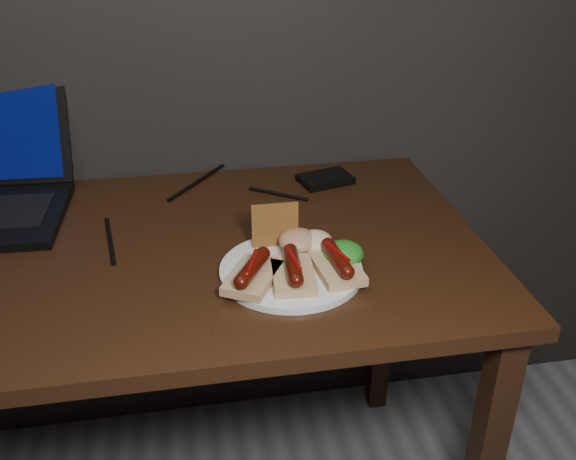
# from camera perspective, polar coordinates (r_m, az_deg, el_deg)

# --- Properties ---
(desk) EXTENTS (1.40, 0.70, 0.75)m
(desk) POSITION_cam_1_polar(r_m,az_deg,el_deg) (1.27, -15.11, -5.47)
(desk) COLOR #371C0D
(desk) RESTS_ON ground
(hard_drive) EXTENTS (0.13, 0.10, 0.02)m
(hard_drive) POSITION_cam_1_polar(r_m,az_deg,el_deg) (1.46, 3.33, 4.55)
(hard_drive) COLOR black
(hard_drive) RESTS_ON desk
(desk_cables) EXTENTS (0.83, 0.42, 0.01)m
(desk_cables) POSITION_cam_1_polar(r_m,az_deg,el_deg) (1.37, -14.53, 1.75)
(desk_cables) COLOR black
(desk_cables) RESTS_ON desk
(plate) EXTENTS (0.26, 0.26, 0.01)m
(plate) POSITION_cam_1_polar(r_m,az_deg,el_deg) (1.12, 0.27, -3.60)
(plate) COLOR silver
(plate) RESTS_ON desk
(bread_sausage_left) EXTENTS (0.12, 0.13, 0.04)m
(bread_sausage_left) POSITION_cam_1_polar(r_m,az_deg,el_deg) (1.07, -3.16, -3.86)
(bread_sausage_left) COLOR #DCB281
(bread_sausage_left) RESTS_ON plate
(bread_sausage_center) EXTENTS (0.08, 0.12, 0.04)m
(bread_sausage_center) POSITION_cam_1_polar(r_m,az_deg,el_deg) (1.08, 0.46, -3.63)
(bread_sausage_center) COLOR #DCB281
(bread_sausage_center) RESTS_ON plate
(bread_sausage_right) EXTENTS (0.08, 0.12, 0.04)m
(bread_sausage_right) POSITION_cam_1_polar(r_m,az_deg,el_deg) (1.10, 4.38, -3.00)
(bread_sausage_right) COLOR #DCB281
(bread_sausage_right) RESTS_ON plate
(crispbread) EXTENTS (0.08, 0.01, 0.08)m
(crispbread) POSITION_cam_1_polar(r_m,az_deg,el_deg) (1.16, -1.17, 0.45)
(crispbread) COLOR #AA6B2E
(crispbread) RESTS_ON plate
(salad_greens) EXTENTS (0.07, 0.07, 0.04)m
(salad_greens) POSITION_cam_1_polar(r_m,az_deg,el_deg) (1.12, 4.98, -2.07)
(salad_greens) COLOR #115815
(salad_greens) RESTS_ON plate
(salsa_mound) EXTENTS (0.07, 0.07, 0.04)m
(salsa_mound) POSITION_cam_1_polar(r_m,az_deg,el_deg) (1.16, 0.92, -0.98)
(salsa_mound) COLOR maroon
(salsa_mound) RESTS_ON plate
(coleslaw_mound) EXTENTS (0.06, 0.06, 0.04)m
(coleslaw_mound) POSITION_cam_1_polar(r_m,az_deg,el_deg) (1.16, 2.42, -1.01)
(coleslaw_mound) COLOR white
(coleslaw_mound) RESTS_ON plate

